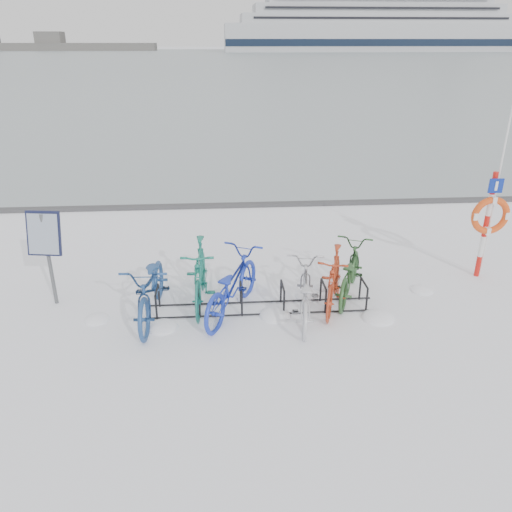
{
  "coord_description": "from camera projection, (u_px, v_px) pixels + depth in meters",
  "views": [
    {
      "loc": [
        -0.67,
        -7.65,
        4.33
      ],
      "look_at": [
        -0.06,
        0.6,
        0.76
      ],
      "focal_mm": 35.0,
      "sensor_mm": 36.0,
      "label": 1
    }
  ],
  "objects": [
    {
      "name": "bike_4",
      "position": [
        334.0,
        278.0,
        8.7
      ],
      "size": [
        1.05,
        1.84,
        1.07
      ],
      "primitive_type": "imported",
      "rotation": [
        0.0,
        0.0,
        -0.33
      ],
      "color": "#B0381B",
      "rests_on": "ground"
    },
    {
      "name": "bike_0",
      "position": [
        152.0,
        286.0,
        8.35
      ],
      "size": [
        0.85,
        2.16,
        1.12
      ],
      "primitive_type": "imported",
      "rotation": [
        0.0,
        0.0,
        -0.05
      ],
      "color": "navy",
      "rests_on": "ground"
    },
    {
      "name": "bike_5",
      "position": [
        349.0,
        270.0,
        9.08
      ],
      "size": [
        1.35,
        2.0,
        0.99
      ],
      "primitive_type": "imported",
      "rotation": [
        0.0,
        0.0,
        2.74
      ],
      "color": "#2A5329",
      "rests_on": "ground"
    },
    {
      "name": "quay_edge",
      "position": [
        244.0,
        205.0,
        14.15
      ],
      "size": [
        400.0,
        0.25,
        0.1
      ],
      "primitive_type": "cube",
      "color": "#3F3F42",
      "rests_on": "ground"
    },
    {
      "name": "ice_sheet",
      "position": [
        218.0,
        57.0,
        150.67
      ],
      "size": [
        400.0,
        298.0,
        0.02
      ],
      "primitive_type": "cube",
      "color": "#96A3A9",
      "rests_on": "ground"
    },
    {
      "name": "cruise_ferry",
      "position": [
        373.0,
        23.0,
        215.02
      ],
      "size": [
        130.12,
        24.56,
        42.75
      ],
      "color": "silver",
      "rests_on": "ground"
    },
    {
      "name": "info_board",
      "position": [
        45.0,
        239.0,
        8.45
      ],
      "size": [
        0.6,
        0.3,
        1.73
      ],
      "rotation": [
        0.0,
        0.0,
        -0.15
      ],
      "color": "#595B5E",
      "rests_on": "ground"
    },
    {
      "name": "bike_1",
      "position": [
        200.0,
        273.0,
        8.76
      ],
      "size": [
        0.64,
        1.98,
        1.18
      ],
      "primitive_type": "imported",
      "rotation": [
        0.0,
        0.0,
        -0.04
      ],
      "color": "#1B7462",
      "rests_on": "ground"
    },
    {
      "name": "snow_drifts",
      "position": [
        282.0,
        310.0,
        8.72
      ],
      "size": [
        6.31,
        1.71,
        0.2
      ],
      "color": "white",
      "rests_on": "ground"
    },
    {
      "name": "bike_2",
      "position": [
        231.0,
        283.0,
        8.48
      ],
      "size": [
        1.55,
        2.2,
        1.09
      ],
      "primitive_type": "imported",
      "rotation": [
        0.0,
        0.0,
        2.7
      ],
      "color": "#1D35B9",
      "rests_on": "ground"
    },
    {
      "name": "bike_3",
      "position": [
        305.0,
        291.0,
        8.32
      ],
      "size": [
        0.94,
        1.95,
        0.98
      ],
      "primitive_type": "imported",
      "rotation": [
        0.0,
        0.0,
        2.98
      ],
      "color": "#B7B8BE",
      "rests_on": "ground"
    },
    {
      "name": "lifebuoy_station",
      "position": [
        490.0,
        215.0,
        9.44
      ],
      "size": [
        0.74,
        0.22,
        3.85
      ],
      "color": "red",
      "rests_on": "ground"
    },
    {
      "name": "bike_rack",
      "position": [
        262.0,
        300.0,
        8.7
      ],
      "size": [
        4.0,
        0.48,
        0.46
      ],
      "color": "black",
      "rests_on": "ground"
    },
    {
      "name": "ground",
      "position": [
        262.0,
        309.0,
        8.77
      ],
      "size": [
        900.0,
        900.0,
        0.0
      ],
      "primitive_type": "plane",
      "color": "white",
      "rests_on": "ground"
    }
  ]
}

